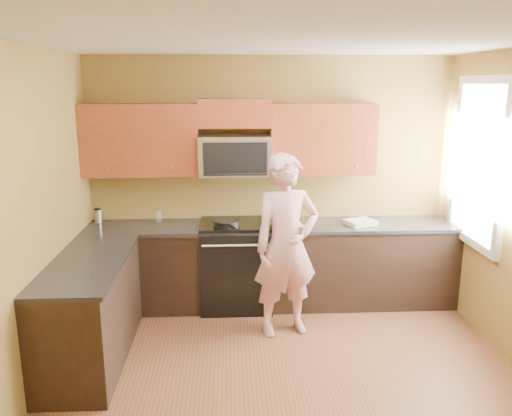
{
  "coord_description": "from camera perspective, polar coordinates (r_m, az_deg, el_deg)",
  "views": [
    {
      "loc": [
        -0.46,
        -3.71,
        2.41
      ],
      "look_at": [
        -0.2,
        1.3,
        1.2
      ],
      "focal_mm": 36.5,
      "sensor_mm": 36.0,
      "label": 1
    }
  ],
  "objects": [
    {
      "name": "floor",
      "position": [
        4.45,
        3.64,
        -19.28
      ],
      "size": [
        4.0,
        4.0,
        0.0
      ],
      "primitive_type": "plane",
      "color": "brown",
      "rests_on": "ground"
    },
    {
      "name": "ceiling",
      "position": [
        3.75,
        4.29,
        17.94
      ],
      "size": [
        4.0,
        4.0,
        0.0
      ],
      "primitive_type": "plane",
      "rotation": [
        3.14,
        0.0,
        0.0
      ],
      "color": "white",
      "rests_on": "ground"
    },
    {
      "name": "wall_back",
      "position": [
        5.83,
        1.61,
        3.08
      ],
      "size": [
        4.0,
        0.0,
        4.0
      ],
      "primitive_type": "plane",
      "rotation": [
        1.57,
        0.0,
        0.0
      ],
      "color": "olive",
      "rests_on": "ground"
    },
    {
      "name": "wall_front",
      "position": [
        2.07,
        10.82,
        -17.67
      ],
      "size": [
        4.0,
        0.0,
        4.0
      ],
      "primitive_type": "plane",
      "rotation": [
        -1.57,
        0.0,
        0.0
      ],
      "color": "olive",
      "rests_on": "ground"
    },
    {
      "name": "wall_left",
      "position": [
        4.16,
        -24.63,
        -2.5
      ],
      "size": [
        0.0,
        4.0,
        4.0
      ],
      "primitive_type": "plane",
      "rotation": [
        1.57,
        0.0,
        1.57
      ],
      "color": "olive",
      "rests_on": "ground"
    },
    {
      "name": "cabinet_back_run",
      "position": [
        5.78,
        1.79,
        -6.38
      ],
      "size": [
        4.0,
        0.6,
        0.88
      ],
      "primitive_type": "cube",
      "color": "black",
      "rests_on": "floor"
    },
    {
      "name": "cabinet_left_run",
      "position": [
        4.9,
        -17.68,
        -10.83
      ],
      "size": [
        0.6,
        1.6,
        0.88
      ],
      "primitive_type": "cube",
      "color": "black",
      "rests_on": "floor"
    },
    {
      "name": "countertop_back",
      "position": [
        5.63,
        1.83,
        -2.01
      ],
      "size": [
        4.0,
        0.62,
        0.04
      ],
      "primitive_type": "cube",
      "color": "black",
      "rests_on": "cabinet_back_run"
    },
    {
      "name": "countertop_left",
      "position": [
        4.73,
        -17.96,
        -5.75
      ],
      "size": [
        0.62,
        1.6,
        0.04
      ],
      "primitive_type": "cube",
      "color": "black",
      "rests_on": "cabinet_left_run"
    },
    {
      "name": "stove",
      "position": [
        5.72,
        -2.21,
        -6.21
      ],
      "size": [
        0.76,
        0.65,
        0.95
      ],
      "primitive_type": null,
      "color": "black",
      "rests_on": "floor"
    },
    {
      "name": "microwave",
      "position": [
        5.59,
        -2.31,
        3.67
      ],
      "size": [
        0.76,
        0.4,
        0.42
      ],
      "primitive_type": null,
      "color": "silver",
      "rests_on": "wall_back"
    },
    {
      "name": "upper_cab_left",
      "position": [
        5.71,
        -12.33,
        3.56
      ],
      "size": [
        1.22,
        0.33,
        0.75
      ],
      "primitive_type": null,
      "color": "brown",
      "rests_on": "wall_back"
    },
    {
      "name": "upper_cab_right",
      "position": [
        5.72,
        7.17,
        3.79
      ],
      "size": [
        1.12,
        0.33,
        0.75
      ],
      "primitive_type": null,
      "color": "brown",
      "rests_on": "wall_back"
    },
    {
      "name": "upper_cab_over_mw",
      "position": [
        5.55,
        -2.38,
        10.35
      ],
      "size": [
        0.76,
        0.33,
        0.3
      ],
      "primitive_type": "cube",
      "color": "brown",
      "rests_on": "wall_back"
    },
    {
      "name": "window",
      "position": [
        5.54,
        23.3,
        4.56
      ],
      "size": [
        0.06,
        1.06,
        1.66
      ],
      "primitive_type": null,
      "color": "white",
      "rests_on": "wall_right"
    },
    {
      "name": "woman",
      "position": [
        5.0,
        3.35,
        -4.17
      ],
      "size": [
        0.74,
        0.58,
        1.78
      ],
      "primitive_type": "imported",
      "rotation": [
        0.0,
        0.0,
        0.27
      ],
      "color": "pink",
      "rests_on": "floor"
    },
    {
      "name": "frying_pan",
      "position": [
        5.47,
        -3.24,
        -1.95
      ],
      "size": [
        0.42,
        0.55,
        0.06
      ],
      "primitive_type": null,
      "rotation": [
        0.0,
        0.0,
        0.33
      ],
      "color": "black",
      "rests_on": "stove"
    },
    {
      "name": "butter_tub",
      "position": [
        5.59,
        1.78,
        -1.92
      ],
      "size": [
        0.14,
        0.14,
        0.09
      ],
      "primitive_type": null,
      "rotation": [
        0.0,
        0.0,
        0.13
      ],
      "color": "yellow",
      "rests_on": "countertop_back"
    },
    {
      "name": "toast_slice",
      "position": [
        5.53,
        5.15,
        -2.05
      ],
      "size": [
        0.12,
        0.12,
        0.01
      ],
      "primitive_type": "cube",
      "rotation": [
        0.0,
        0.0,
        -0.09
      ],
      "color": "#B27F47",
      "rests_on": "countertop_back"
    },
    {
      "name": "napkin_a",
      "position": [
        5.5,
        2.45,
        -1.86
      ],
      "size": [
        0.14,
        0.15,
        0.06
      ],
      "primitive_type": "ellipsoid",
      "rotation": [
        0.0,
        0.0,
        0.33
      ],
      "color": "silver",
      "rests_on": "countertop_back"
    },
    {
      "name": "napkin_b",
      "position": [
        5.53,
        4.4,
        -1.76
      ],
      "size": [
        0.15,
        0.16,
        0.07
      ],
      "primitive_type": "ellipsoid",
      "rotation": [
        0.0,
        0.0,
        -0.27
      ],
      "color": "silver",
      "rests_on": "countertop_back"
    },
    {
      "name": "dish_towel",
      "position": [
        5.73,
        11.34,
        -1.53
      ],
      "size": [
        0.37,
        0.34,
        0.05
      ],
      "primitive_type": "cube",
      "rotation": [
        0.0,
        0.0,
        0.4
      ],
      "color": "white",
      "rests_on": "countertop_back"
    },
    {
      "name": "travel_mug",
      "position": [
        5.95,
        -16.87,
        -1.53
      ],
      "size": [
        0.09,
        0.09,
        0.16
      ],
      "primitive_type": null,
      "rotation": [
        0.0,
        0.0,
        0.16
      ],
      "color": "silver",
      "rests_on": "countertop_back"
    },
    {
      "name": "glass_b",
      "position": [
        5.82,
        -10.59,
        -0.9
      ],
      "size": [
        0.08,
        0.08,
        0.12
      ],
      "primitive_type": "cylinder",
      "rotation": [
        0.0,
        0.0,
        -0.11
      ],
      "color": "silver",
      "rests_on": "countertop_back"
    }
  ]
}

